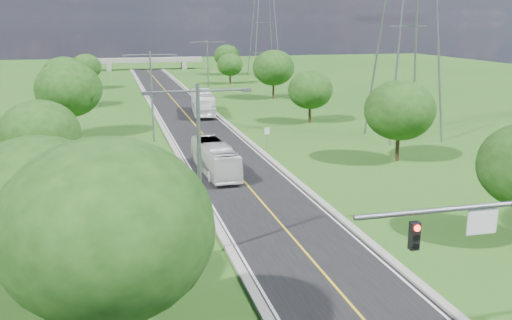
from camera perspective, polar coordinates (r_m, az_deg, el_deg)
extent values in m
plane|color=#245417|center=(80.16, -6.77, 4.23)|extent=(260.00, 260.00, 0.00)
cube|color=black|center=(86.02, -7.33, 4.90)|extent=(8.00, 150.00, 0.06)
cube|color=gray|center=(85.59, -10.16, 4.80)|extent=(0.50, 150.00, 0.22)
cube|color=gray|center=(86.64, -4.54, 5.08)|extent=(0.50, 150.00, 0.22)
cylinder|color=slate|center=(22.26, 19.73, -4.56)|extent=(8.40, 0.20, 0.20)
cube|color=black|center=(21.62, 15.55, -7.31)|extent=(0.35, 0.28, 1.05)
cylinder|color=#FF140C|center=(21.37, 15.83, -6.58)|extent=(0.24, 0.06, 0.24)
cube|color=white|center=(23.01, 21.69, -5.72)|extent=(1.25, 0.06, 1.00)
cylinder|color=slate|center=(59.75, 1.10, 2.19)|extent=(0.08, 0.08, 2.40)
cube|color=white|center=(59.57, 1.11, 2.93)|extent=(0.55, 0.04, 0.70)
cube|color=gray|center=(158.80, -14.50, 9.02)|extent=(1.20, 3.00, 2.00)
cube|color=gray|center=(160.14, -7.24, 9.38)|extent=(1.20, 3.00, 2.00)
cube|color=gray|center=(159.04, -10.88, 9.79)|extent=(30.00, 3.00, 1.20)
cylinder|color=slate|center=(31.79, -5.67, -1.37)|extent=(0.22, 0.22, 10.00)
cylinder|color=slate|center=(30.72, -8.47, 6.77)|extent=(2.80, 0.12, 0.12)
cylinder|color=slate|center=(31.14, -3.31, 6.99)|extent=(2.80, 0.12, 0.12)
cube|color=slate|center=(30.62, -10.90, 6.55)|extent=(0.50, 0.25, 0.18)
cube|color=slate|center=(31.43, -0.97, 6.98)|extent=(0.50, 0.25, 0.18)
cylinder|color=slate|center=(64.03, -10.37, 6.20)|extent=(0.22, 0.22, 10.00)
cylinder|color=slate|center=(63.51, -11.83, 10.25)|extent=(2.80, 0.12, 0.12)
cylinder|color=slate|center=(63.72, -9.27, 10.37)|extent=(2.80, 0.12, 0.12)
cube|color=slate|center=(63.46, -13.01, 10.14)|extent=(0.50, 0.25, 0.18)
cube|color=slate|center=(63.86, -8.09, 10.37)|extent=(0.50, 0.25, 0.18)
cylinder|color=slate|center=(98.10, -4.83, 8.99)|extent=(0.22, 0.22, 10.00)
cylinder|color=slate|center=(97.59, -5.71, 11.65)|extent=(2.80, 0.12, 0.12)
cylinder|color=slate|center=(98.07, -4.06, 11.69)|extent=(2.80, 0.12, 0.12)
cube|color=slate|center=(97.40, -6.48, 11.59)|extent=(0.50, 0.25, 0.18)
cube|color=slate|center=(98.32, -3.30, 11.68)|extent=(0.50, 0.25, 0.18)
cylinder|color=black|center=(29.04, -20.26, -11.00)|extent=(0.36, 0.36, 3.06)
ellipsoid|color=#183C10|center=(27.73, -20.91, -3.95)|extent=(7.14, 7.14, 6.07)
cylinder|color=black|center=(48.14, -20.49, -1.41)|extent=(0.36, 0.36, 2.70)
ellipsoid|color=#183C10|center=(47.43, -20.83, 2.44)|extent=(6.30, 6.30, 5.36)
cylinder|color=black|center=(69.45, -18.00, 3.51)|extent=(0.36, 0.36, 3.24)
ellipsoid|color=#183C10|center=(68.89, -18.25, 6.75)|extent=(7.56, 7.56, 6.43)
cylinder|color=black|center=(93.30, -18.47, 5.87)|extent=(0.36, 0.36, 2.88)
ellipsoid|color=#183C10|center=(92.91, -18.64, 8.02)|extent=(6.72, 6.72, 5.71)
cylinder|color=black|center=(117.01, -16.54, 7.42)|extent=(0.36, 0.36, 2.52)
ellipsoid|color=#183C10|center=(116.73, -16.65, 8.92)|extent=(5.88, 5.88, 5.00)
ellipsoid|color=#183C10|center=(21.64, -14.71, -6.70)|extent=(7.98, 7.98, 6.78)
cylinder|color=black|center=(56.45, 13.96, 1.33)|extent=(0.36, 0.36, 2.88)
ellipsoid|color=#183C10|center=(55.81, 14.17, 4.85)|extent=(6.72, 6.72, 5.71)
cylinder|color=black|center=(75.82, 5.39, 4.68)|extent=(0.36, 0.36, 2.52)
ellipsoid|color=#183C10|center=(75.39, 5.45, 6.99)|extent=(5.88, 5.88, 5.00)
cylinder|color=black|center=(98.99, 1.75, 7.05)|extent=(0.36, 0.36, 3.06)
ellipsoid|color=#183C10|center=(98.62, 1.76, 9.21)|extent=(7.14, 7.14, 6.07)
cylinder|color=black|center=(121.57, -2.61, 8.15)|extent=(0.36, 0.36, 2.34)
ellipsoid|color=#183C10|center=(121.32, -2.62, 9.50)|extent=(5.46, 5.46, 4.64)
cylinder|color=black|center=(141.76, -2.92, 9.04)|extent=(0.36, 0.36, 2.70)
ellipsoid|color=#183C10|center=(141.52, -2.93, 10.37)|extent=(6.30, 6.30, 5.36)
imported|color=white|center=(82.27, -5.34, 5.73)|extent=(4.01, 12.11, 3.31)
imported|color=silver|center=(50.29, -4.13, 0.20)|extent=(2.81, 10.07, 2.78)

